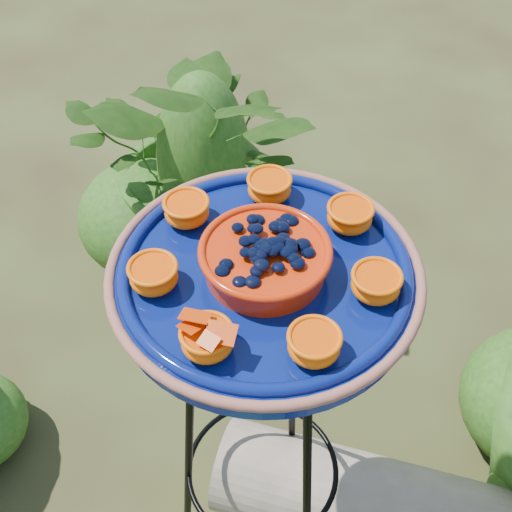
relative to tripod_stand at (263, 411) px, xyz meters
name	(u,v)px	position (x,y,z in m)	size (l,w,h in m)	color
tripod_stand	(263,411)	(0.00, 0.00, 0.00)	(0.39, 0.39, 0.89)	black
feeder_dish	(265,272)	(0.00, 0.00, 0.39)	(0.54, 0.54, 0.11)	navy
driftwood_log	(360,500)	(0.17, 0.16, -0.43)	(0.22, 0.22, 0.67)	tan
shrub_back_left	(204,155)	(-0.74, 0.64, -0.16)	(0.70, 0.60, 0.77)	#1F4713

